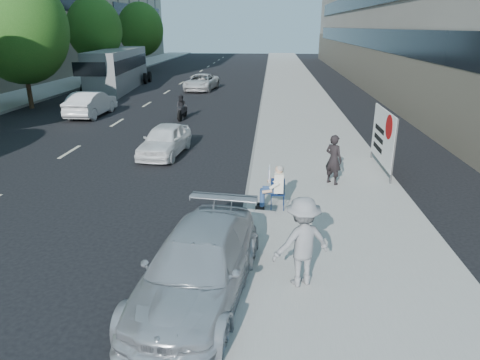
# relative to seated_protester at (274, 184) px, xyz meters

# --- Properties ---
(ground) EXTENTS (160.00, 160.00, 0.00)m
(ground) POSITION_rel_seated_protester_xyz_m (-2.29, -2.24, -0.87)
(ground) COLOR black
(ground) RESTS_ON ground
(near_sidewalk) EXTENTS (5.00, 120.00, 0.15)m
(near_sidewalk) POSITION_rel_seated_protester_xyz_m (1.71, 17.76, -0.80)
(near_sidewalk) COLOR #9F9D94
(near_sidewalk) RESTS_ON ground
(far_sidewalk) EXTENTS (4.50, 120.00, 0.15)m
(far_sidewalk) POSITION_rel_seated_protester_xyz_m (-19.04, 17.76, -0.80)
(far_sidewalk) COLOR #9F9D94
(far_sidewalk) RESTS_ON ground
(tree_far_c) EXTENTS (6.00, 6.00, 8.47)m
(tree_far_c) POSITION_rel_seated_protester_xyz_m (-15.99, 15.76, 4.15)
(tree_far_c) COLOR #382616
(tree_far_c) RESTS_ON ground
(tree_far_d) EXTENTS (4.80, 4.80, 7.65)m
(tree_far_d) POSITION_rel_seated_protester_xyz_m (-15.99, 27.76, 4.01)
(tree_far_d) COLOR #382616
(tree_far_d) RESTS_ON ground
(tree_far_e) EXTENTS (5.40, 5.40, 7.89)m
(tree_far_e) POSITION_rel_seated_protester_xyz_m (-15.99, 41.76, 3.91)
(tree_far_e) COLOR #382616
(tree_far_e) RESTS_ON ground
(seated_protester) EXTENTS (0.83, 1.11, 1.31)m
(seated_protester) POSITION_rel_seated_protester_xyz_m (0.00, 0.00, 0.00)
(seated_protester) COLOR navy
(seated_protester) RESTS_ON near_sidewalk
(jogger) EXTENTS (1.39, 1.14, 1.88)m
(jogger) POSITION_rel_seated_protester_xyz_m (0.54, -3.84, 0.22)
(jogger) COLOR gray
(jogger) RESTS_ON near_sidewalk
(pedestrian_woman) EXTENTS (0.72, 0.70, 1.67)m
(pedestrian_woman) POSITION_rel_seated_protester_xyz_m (1.96, 2.19, 0.11)
(pedestrian_woman) COLOR black
(pedestrian_woman) RESTS_ON near_sidewalk
(protest_banner) EXTENTS (0.08, 3.06, 2.20)m
(protest_banner) POSITION_rel_seated_protester_xyz_m (3.89, 3.79, 0.53)
(protest_banner) COLOR #4C4C4C
(protest_banner) RESTS_ON near_sidewalk
(parked_sedan) EXTENTS (2.49, 4.93, 1.37)m
(parked_sedan) POSITION_rel_seated_protester_xyz_m (-1.49, -4.24, -0.19)
(parked_sedan) COLOR silver
(parked_sedan) RESTS_ON ground
(white_sedan_near) EXTENTS (1.83, 3.86, 1.28)m
(white_sedan_near) POSITION_rel_seated_protester_xyz_m (-4.55, 5.66, -0.24)
(white_sedan_near) COLOR white
(white_sedan_near) RESTS_ON ground
(white_sedan_mid) EXTENTS (1.65, 4.51, 1.48)m
(white_sedan_mid) POSITION_rel_seated_protester_xyz_m (-10.97, 13.57, -0.14)
(white_sedan_mid) COLOR silver
(white_sedan_mid) RESTS_ON ground
(white_sedan_far) EXTENTS (2.75, 5.01, 1.33)m
(white_sedan_far) POSITION_rel_seated_protester_xyz_m (-6.10, 25.06, -0.21)
(white_sedan_far) COLOR silver
(white_sedan_far) RESTS_ON ground
(motorcycle) EXTENTS (0.74, 2.05, 1.42)m
(motorcycle) POSITION_rel_seated_protester_xyz_m (-5.31, 12.98, -0.24)
(motorcycle) COLOR black
(motorcycle) RESTS_ON ground
(bus) EXTENTS (3.66, 12.25, 3.30)m
(bus) POSITION_rel_seated_protester_xyz_m (-13.30, 25.36, 0.76)
(bus) COLOR slate
(bus) RESTS_ON ground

